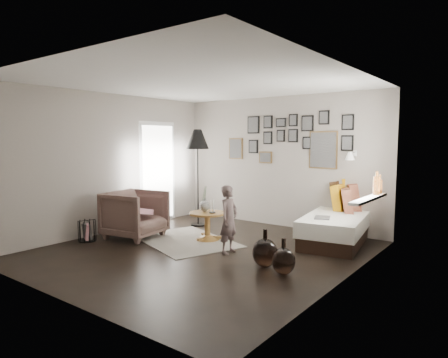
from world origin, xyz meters
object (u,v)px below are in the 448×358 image
Objects in this scene: floor_lamp at (198,143)px; magazine_basket at (87,231)px; armchair at (135,214)px; child at (229,219)px; daybed at (340,221)px; demijohn_large at (265,252)px; pedestal_table at (207,227)px; demijohn_small at (283,261)px; vase at (204,204)px.

floor_lamp is 2.68m from magazine_basket.
child is at bearing -93.01° from armchair.
demijohn_large is (-0.26, -2.07, -0.13)m from daybed.
daybed is at bearing 37.31° from pedestal_table.
daybed is 2.09m from demijohn_large.
demijohn_small is at bearing -102.43° from armchair.
armchair is at bearing -148.85° from vase.
demijohn_large reaches higher than pedestal_table.
daybed reaches higher than magazine_basket.
armchair is at bearing 179.00° from demijohn_large.
demijohn_large is at bearing -100.31° from armchair.
demijohn_large is (1.57, -0.67, -0.02)m from pedestal_table.
vase is 1.23× the size of magazine_basket.
pedestal_table is at bearing -41.68° from floor_lamp.
armchair is 3.08m from demijohn_small.
armchair is at bearing 93.29° from child.
floor_lamp is 3.69× the size of demijohn_large.
floor_lamp is at bearing 136.41° from vase.
demijohn_large is at bearing 161.08° from demijohn_small.
floor_lamp is at bearing 149.12° from demijohn_large.
child reaches higher than pedestal_table.
daybed reaches higher than demijohn_large.
demijohn_large is 0.50× the size of child.
vase is 0.20× the size of daybed.
magazine_basket is at bearing -169.06° from demijohn_large.
demijohn_small is (3.07, -0.17, -0.24)m from armchair.
floor_lamp is 2.38m from child.
vase is 1.27m from armchair.
pedestal_table is 1.30× the size of demijohn_small.
pedestal_table is 1.90m from floor_lamp.
magazine_basket is 0.35× the size of child.
child is at bearing -129.66° from daybed.
demijohn_large reaches higher than magazine_basket.
vase reaches higher than armchair.
child reaches higher than demijohn_small.
armchair is at bearing 54.41° from magazine_basket.
magazine_basket is (-3.46, -2.69, -0.15)m from daybed.
vase is at bearing 157.88° from demijohn_small.
armchair is 1.93m from child.
magazine_basket is 0.75× the size of demijohn_small.
floor_lamp is at bearing 150.47° from demijohn_small.
demijohn_large is at bearing 10.94° from magazine_basket.
daybed reaches higher than child.
vase reaches higher than demijohn_large.
daybed is 2.11m from child.
floor_lamp is (-0.91, 0.81, 1.45)m from pedestal_table.
daybed is 3.61m from armchair.
pedestal_table reaches higher than demijohn_small.
demijohn_small is 0.46× the size of child.
demijohn_small is at bearing -18.92° from demijohn_large.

